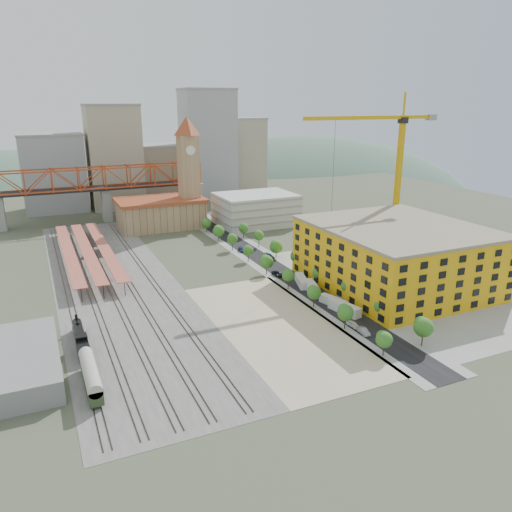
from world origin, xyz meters
name	(u,v)px	position (x,y,z in m)	size (l,w,h in m)	color
ground	(243,284)	(0.00, 0.00, 0.00)	(400.00, 400.00, 0.00)	#474C38
ballast_strip	(115,282)	(-36.00, 17.50, 0.03)	(36.00, 165.00, 0.06)	#605E59
dirt_lot	(277,326)	(-4.00, -31.50, 0.03)	(28.00, 67.00, 0.06)	tan
street_asphalt	(268,263)	(16.00, 15.00, 0.03)	(12.00, 170.00, 0.06)	black
sidewalk_west	(254,265)	(10.50, 15.00, 0.02)	(3.00, 170.00, 0.04)	gray
sidewalk_east	(282,261)	(21.50, 15.00, 0.02)	(3.00, 170.00, 0.04)	gray
construction_pad	(401,283)	(45.00, -20.00, 0.03)	(50.00, 90.00, 0.06)	gray
rail_tracks	(109,283)	(-37.80, 17.50, 0.15)	(26.56, 160.00, 0.18)	#382B23
platform_canopies	(87,249)	(-41.00, 45.00, 3.99)	(16.00, 80.00, 4.12)	#C55C4C
station_hall	(161,213)	(-5.00, 82.00, 6.67)	(38.00, 24.00, 13.10)	tan
clock_tower	(188,162)	(8.00, 79.99, 28.70)	(12.00, 12.00, 52.00)	tan
parking_garage	(256,209)	(36.00, 70.00, 7.00)	(34.00, 26.00, 14.00)	silver
truss_bridge	(104,181)	(-25.00, 105.00, 18.86)	(94.00, 9.60, 25.60)	gray
construction_building	(396,256)	(42.00, -20.00, 9.41)	(44.60, 50.60, 18.80)	gold
warehouse	(2,366)	(-66.00, -30.00, 2.50)	(22.00, 32.00, 5.00)	gray
street_trees	(282,272)	(16.00, 5.00, 0.00)	(15.40, 124.40, 8.00)	#255D1C
skyline	(155,161)	(7.47, 142.31, 22.81)	(133.00, 46.00, 60.00)	#9EA0A3
distant_hills	(173,266)	(45.28, 260.00, -79.54)	(647.00, 264.00, 227.00)	#4C6B59
locomotive	(80,338)	(-50.00, -21.91, 1.84)	(2.56, 19.74, 4.93)	black
coach	(91,376)	(-50.00, -41.94, 2.75)	(2.83, 16.45, 5.16)	#28381E
tower_crane	(392,157)	(60.24, 7.86, 35.27)	(53.53, 2.69, 57.15)	gold
site_trailer_a	(344,308)	(16.00, -31.67, 1.36)	(2.62, 9.95, 2.72)	silver
site_trailer_b	(333,302)	(16.00, -26.15, 1.18)	(2.26, 8.60, 2.35)	silver
site_trailer_c	(312,288)	(16.00, -14.55, 1.30)	(2.50, 9.51, 2.60)	silver
site_trailer_d	(302,281)	(16.00, -8.46, 1.31)	(2.51, 9.54, 2.61)	silver
car_0	(353,325)	(13.00, -40.00, 0.70)	(1.66, 4.13, 1.41)	white
car_1	(363,331)	(13.00, -44.28, 0.73)	(1.55, 4.46, 1.47)	gray
car_2	(277,274)	(13.00, 2.09, 0.68)	(2.25, 4.88, 1.36)	black
car_3	(241,250)	(13.00, 32.14, 0.66)	(1.84, 4.51, 1.31)	navy
car_4	(339,299)	(19.00, -24.44, 0.79)	(1.86, 4.63, 1.58)	silver
car_5	(311,282)	(19.00, -9.10, 0.79)	(1.68, 4.81, 1.59)	#A2A3A7
car_6	(304,278)	(19.00, -4.38, 0.66)	(2.20, 4.77, 1.33)	black
car_7	(269,256)	(19.00, 20.55, 0.72)	(2.03, 4.99, 1.45)	navy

